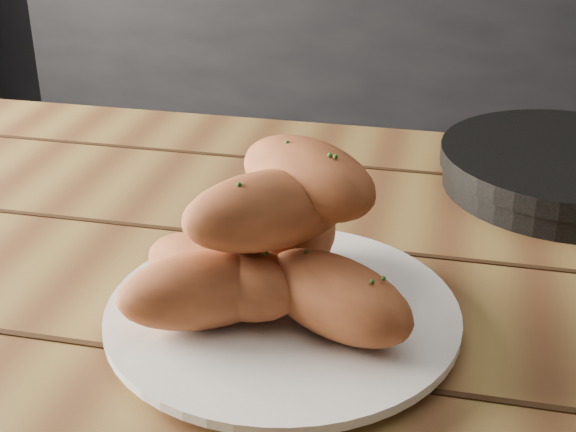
{
  "coord_description": "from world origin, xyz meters",
  "views": [
    {
      "loc": [
        -0.19,
        -0.66,
        1.12
      ],
      "look_at": [
        -0.31,
        -0.12,
        0.84
      ],
      "focal_mm": 50.0,
      "sensor_mm": 36.0,
      "label": 1
    }
  ],
  "objects_px": {
    "plate": "(283,316)",
    "table": "(479,412)",
    "bread_rolls": "(271,250)",
    "skillet": "(571,169)"
  },
  "relations": [
    {
      "from": "table",
      "to": "plate",
      "type": "distance_m",
      "value": 0.2
    },
    {
      "from": "bread_rolls",
      "to": "skillet",
      "type": "xyz_separation_m",
      "value": [
        0.26,
        0.33,
        -0.05
      ]
    },
    {
      "from": "plate",
      "to": "skillet",
      "type": "distance_m",
      "value": 0.42
    },
    {
      "from": "table",
      "to": "skillet",
      "type": "distance_m",
      "value": 0.32
    },
    {
      "from": "skillet",
      "to": "table",
      "type": "bearing_deg",
      "value": -106.07
    },
    {
      "from": "table",
      "to": "plate",
      "type": "height_order",
      "value": "plate"
    },
    {
      "from": "plate",
      "to": "bread_rolls",
      "type": "height_order",
      "value": "bread_rolls"
    },
    {
      "from": "table",
      "to": "bread_rolls",
      "type": "relative_size",
      "value": 6.56
    },
    {
      "from": "plate",
      "to": "table",
      "type": "bearing_deg",
      "value": 14.21
    },
    {
      "from": "table",
      "to": "bread_rolls",
      "type": "height_order",
      "value": "bread_rolls"
    }
  ]
}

